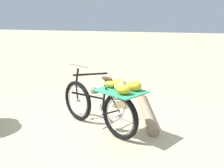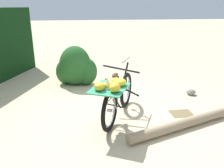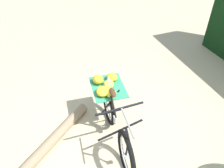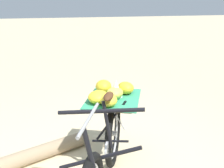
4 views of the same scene
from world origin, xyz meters
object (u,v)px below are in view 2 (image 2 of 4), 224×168
(fallen_log, at_px, (181,124))
(path_stone, at_px, (191,92))
(shrub_cluster, at_px, (76,68))
(bicycle, at_px, (117,95))

(fallen_log, distance_m, path_stone, 1.76)
(fallen_log, height_order, shrub_cluster, shrub_cluster)
(shrub_cluster, bearing_deg, path_stone, 156.98)
(bicycle, bearing_deg, path_stone, -36.27)
(fallen_log, height_order, path_stone, fallen_log)
(shrub_cluster, relative_size, path_stone, 4.94)
(bicycle, bearing_deg, shrub_cluster, 45.44)
(fallen_log, bearing_deg, bicycle, -24.10)
(bicycle, relative_size, shrub_cluster, 1.57)
(bicycle, height_order, shrub_cluster, shrub_cluster)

